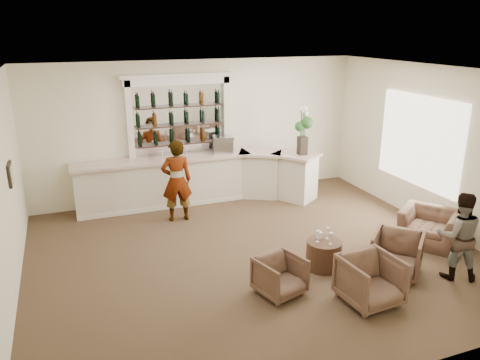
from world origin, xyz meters
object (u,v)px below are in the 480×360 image
at_px(bar_counter, 200,179).
at_px(flower_vase, 303,128).
at_px(armchair_far, 429,227).
at_px(sommelier, 177,181).
at_px(guest, 459,236).
at_px(armchair_center, 370,280).
at_px(espresso_machine, 223,144).
at_px(armchair_left, 280,276).
at_px(armchair_right, 397,254).
at_px(cocktail_table, 324,255).

bearing_deg(bar_counter, flower_vase, -17.43).
bearing_deg(armchair_far, sommelier, -159.42).
xyz_separation_m(guest, armchair_far, (0.52, 1.19, -0.41)).
height_order(armchair_center, espresso_machine, espresso_machine).
xyz_separation_m(armchair_center, espresso_machine, (-0.56, 5.17, 0.96)).
xyz_separation_m(armchair_left, flower_vase, (2.29, 3.65, 1.47)).
relative_size(sommelier, flower_vase, 1.56).
bearing_deg(guest, armchair_far, -85.13).
distance_m(armchair_center, espresso_machine, 5.29).
height_order(guest, espresso_machine, espresso_machine).
relative_size(armchair_center, espresso_machine, 1.81).
relative_size(armchair_right, flower_vase, 0.70).
bearing_deg(cocktail_table, bar_counter, 105.60).
relative_size(cocktail_table, armchair_right, 0.76).
bearing_deg(cocktail_table, armchair_right, -30.33).
bearing_deg(espresso_machine, flower_vase, -13.05).
height_order(armchair_far, espresso_machine, espresso_machine).
xyz_separation_m(guest, armchair_center, (-1.79, -0.15, -0.37)).
height_order(sommelier, guest, sommelier).
distance_m(cocktail_table, sommelier, 3.59).
bearing_deg(armchair_left, flower_vase, 41.20).
bearing_deg(armchair_center, bar_counter, 98.83).
distance_m(armchair_left, flower_vase, 4.55).
bearing_deg(armchair_right, espresso_machine, 155.22).
relative_size(armchair_center, flower_vase, 0.72).
xyz_separation_m(guest, armchair_right, (-0.83, 0.44, -0.39)).
relative_size(sommelier, armchair_center, 2.15).
xyz_separation_m(guest, armchair_left, (-2.95, 0.56, -0.44)).
bearing_deg(armchair_far, cocktail_table, -122.16).
bearing_deg(guest, armchair_center, 33.24).
relative_size(guest, armchair_right, 1.87).
relative_size(bar_counter, espresso_machine, 12.52).
bearing_deg(cocktail_table, flower_vase, 68.84).
xyz_separation_m(guest, espresso_machine, (-2.35, 5.03, 0.59)).
height_order(bar_counter, sommelier, sommelier).
xyz_separation_m(espresso_machine, flower_vase, (1.69, -0.82, 0.44)).
bearing_deg(armchair_far, armchair_left, -115.18).
relative_size(bar_counter, armchair_center, 6.92).
height_order(cocktail_table, espresso_machine, espresso_machine).
bearing_deg(espresso_machine, cocktail_table, -70.48).
distance_m(cocktail_table, armchair_center, 1.21).
bearing_deg(guest, armchair_right, 0.84).
bearing_deg(armchair_center, sommelier, 110.59).
bearing_deg(armchair_right, armchair_center, -101.71).
height_order(guest, armchair_right, guest).
relative_size(sommelier, guest, 1.19).
height_order(cocktail_table, armchair_center, armchair_center).
relative_size(cocktail_table, armchair_left, 0.89).
relative_size(armchair_left, flower_vase, 0.60).
bearing_deg(flower_vase, armchair_left, -122.17).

